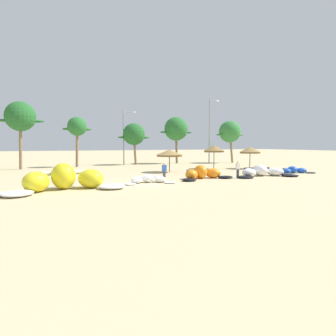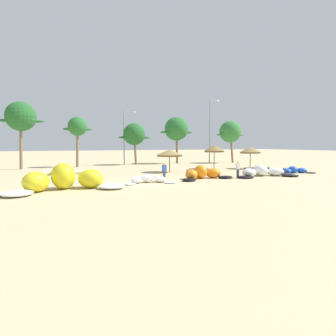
# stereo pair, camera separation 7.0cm
# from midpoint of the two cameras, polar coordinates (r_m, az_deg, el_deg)

# --- Properties ---
(ground_plane) EXTENTS (260.00, 260.00, 0.00)m
(ground_plane) POSITION_cam_midpoint_polar(r_m,az_deg,el_deg) (23.67, -4.98, -3.03)
(ground_plane) COLOR #C6B284
(kite_left) EXTENTS (8.34, 4.21, 1.87)m
(kite_left) POSITION_cam_midpoint_polar(r_m,az_deg,el_deg) (21.34, -19.83, -2.21)
(kite_left) COLOR white
(kite_left) RESTS_ON ground
(kite_left_of_center) EXTENTS (4.53, 2.31, 0.71)m
(kite_left_of_center) POSITION_cam_midpoint_polar(r_m,az_deg,el_deg) (23.81, -3.84, -2.31)
(kite_left_of_center) COLOR white
(kite_left_of_center) RESTS_ON ground
(kite_center) EXTENTS (5.75, 2.92, 1.25)m
(kite_center) POSITION_cam_midpoint_polar(r_m,az_deg,el_deg) (26.77, 6.97, -1.11)
(kite_center) COLOR black
(kite_center) RESTS_ON ground
(kite_right_of_center) EXTENTS (6.93, 3.64, 1.13)m
(kite_right_of_center) POSITION_cam_midpoint_polar(r_m,az_deg,el_deg) (30.19, 18.34, -0.75)
(kite_right_of_center) COLOR black
(kite_right_of_center) RESTS_ON ground
(kite_right) EXTENTS (4.70, 2.27, 0.76)m
(kite_right) POSITION_cam_midpoint_polar(r_m,az_deg,el_deg) (34.65, 23.92, -0.47)
(kite_right) COLOR #333338
(kite_right) RESTS_ON ground
(beach_umbrella_near_van) EXTENTS (3.05, 3.05, 2.59)m
(beach_umbrella_near_van) POSITION_cam_midpoint_polar(r_m,az_deg,el_deg) (32.76, 0.38, 3.00)
(beach_umbrella_near_van) COLOR brown
(beach_umbrella_near_van) RESTS_ON ground
(beach_umbrella_middle) EXTENTS (2.71, 2.71, 3.09)m
(beach_umbrella_middle) POSITION_cam_midpoint_polar(r_m,az_deg,el_deg) (37.87, 9.27, 3.82)
(beach_umbrella_middle) COLOR brown
(beach_umbrella_middle) RESTS_ON ground
(beach_umbrella_near_palms) EXTENTS (2.73, 2.73, 2.89)m
(beach_umbrella_near_palms) POSITION_cam_midpoint_polar(r_m,az_deg,el_deg) (39.05, 16.15, 3.46)
(beach_umbrella_near_palms) COLOR brown
(beach_umbrella_near_palms) RESTS_ON ground
(person_near_kites) EXTENTS (0.36, 0.24, 1.62)m
(person_near_kites) POSITION_cam_midpoint_polar(r_m,az_deg,el_deg) (27.78, 13.82, -0.30)
(person_near_kites) COLOR #383842
(person_near_kites) RESTS_ON ground
(person_by_umbrellas) EXTENTS (0.36, 0.24, 1.62)m
(person_by_umbrellas) POSITION_cam_midpoint_polar(r_m,az_deg,el_deg) (24.79, -0.68, -0.75)
(person_by_umbrellas) COLOR #383842
(person_by_umbrellas) RESTS_ON ground
(palm_left) EXTENTS (5.59, 3.73, 8.58)m
(palm_left) POSITION_cam_midpoint_polar(r_m,az_deg,el_deg) (41.17, -27.24, 9.04)
(palm_left) COLOR #7F6647
(palm_left) RESTS_ON ground
(palm_left_of_gap) EXTENTS (3.99, 2.66, 7.04)m
(palm_left_of_gap) POSITION_cam_midpoint_polar(r_m,az_deg,el_deg) (42.48, -17.55, 7.75)
(palm_left_of_gap) COLOR #7F6647
(palm_left_of_gap) RESTS_ON ground
(palm_center_left) EXTENTS (5.15, 3.44, 6.50)m
(palm_center_left) POSITION_cam_midpoint_polar(r_m,az_deg,el_deg) (45.47, -6.70, 6.65)
(palm_center_left) COLOR #7F6647
(palm_center_left) RESTS_ON ground
(palm_center_right) EXTENTS (5.92, 3.95, 7.75)m
(palm_center_right) POSITION_cam_midpoint_polar(r_m,az_deg,el_deg) (48.24, 1.73, 7.75)
(palm_center_right) COLOR brown
(palm_center_right) RESTS_ON ground
(palm_right_of_gap) EXTENTS (5.61, 3.74, 7.24)m
(palm_right_of_gap) POSITION_cam_midpoint_polar(r_m,az_deg,el_deg) (50.83, 12.34, 7.03)
(palm_right_of_gap) COLOR #7F6647
(palm_right_of_gap) RESTS_ON ground
(lamppost_west) EXTENTS (2.14, 0.24, 8.44)m
(lamppost_west) POSITION_cam_midpoint_polar(r_m,az_deg,el_deg) (45.91, -8.51, 6.68)
(lamppost_west) COLOR gray
(lamppost_west) RESTS_ON ground
(lamppost_west_center) EXTENTS (1.96, 0.24, 10.80)m
(lamppost_west_center) POSITION_cam_midpoint_polar(r_m,az_deg,el_deg) (49.89, 8.50, 7.88)
(lamppost_west_center) COLOR gray
(lamppost_west_center) RESTS_ON ground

